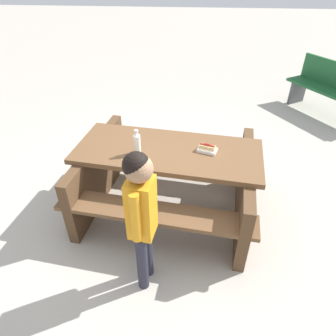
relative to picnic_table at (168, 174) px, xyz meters
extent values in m
plane|color=#ADA599|center=(0.00, 0.00, -0.44)|extent=(30.00, 30.00, 0.00)
cube|color=brown|center=(0.00, 0.00, 0.28)|extent=(1.88, 0.97, 0.05)
cube|color=brown|center=(0.07, 0.56, -0.01)|extent=(1.82, 0.50, 0.04)
cube|color=brown|center=(-0.07, -0.56, -0.01)|extent=(1.82, 0.50, 0.04)
cube|color=#4D3520|center=(0.77, -0.10, -0.09)|extent=(0.27, 1.40, 0.70)
cube|color=#4D3520|center=(-0.77, 0.10, -0.09)|extent=(0.27, 1.40, 0.70)
cylinder|color=silver|center=(-0.28, -0.09, 0.40)|extent=(0.07, 0.07, 0.19)
cone|color=silver|center=(-0.28, -0.09, 0.51)|extent=(0.06, 0.06, 0.04)
cylinder|color=silver|center=(-0.28, -0.09, 0.54)|extent=(0.04, 0.04, 0.02)
cube|color=white|center=(0.38, -0.01, 0.32)|extent=(0.21, 0.16, 0.03)
cube|color=#D8B272|center=(0.38, -0.01, 0.35)|extent=(0.16, 0.10, 0.04)
cylinder|color=maroon|center=(0.38, -0.01, 0.37)|extent=(0.14, 0.07, 0.03)
ellipsoid|color=maroon|center=(0.38, -0.01, 0.38)|extent=(0.07, 0.04, 0.01)
cylinder|color=#262633|center=(-0.10, -0.86, -0.15)|extent=(0.09, 0.09, 0.58)
cylinder|color=#262633|center=(-0.12, -0.99, -0.15)|extent=(0.09, 0.09, 0.58)
cube|color=orange|center=(-0.11, -0.92, 0.39)|extent=(0.21, 0.22, 0.49)
cylinder|color=orange|center=(-0.09, -0.80, 0.41)|extent=(0.07, 0.07, 0.42)
cylinder|color=orange|center=(-0.13, -1.05, 0.41)|extent=(0.07, 0.07, 0.42)
sphere|color=#997051|center=(-0.11, -0.92, 0.73)|extent=(0.19, 0.19, 0.19)
sphere|color=black|center=(-0.12, -0.92, 0.75)|extent=(0.18, 0.18, 0.18)
cube|color=#1E592D|center=(2.47, 2.55, -0.01)|extent=(1.16, 1.47, 0.04)
cube|color=#4C4C51|center=(2.14, 3.05, -0.24)|extent=(0.33, 0.25, 0.41)
camera|label=1|loc=(0.21, -2.46, 1.86)|focal=32.12mm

